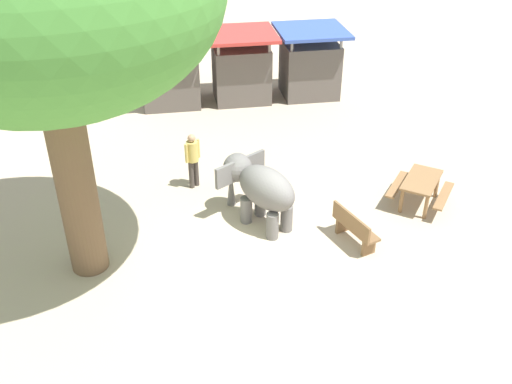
# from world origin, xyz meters

# --- Properties ---
(ground_plane) EXTENTS (60.00, 60.00, 0.00)m
(ground_plane) POSITION_xyz_m (0.00, 0.00, 0.00)
(ground_plane) COLOR #BAA88C
(elephant) EXTENTS (2.06, 2.26, 1.64)m
(elephant) POSITION_xyz_m (0.26, 1.48, 1.05)
(elephant) COLOR slate
(elephant) RESTS_ON ground_plane
(person_handler) EXTENTS (0.43, 0.34, 1.62)m
(person_handler) POSITION_xyz_m (-1.25, 3.53, 0.95)
(person_handler) COLOR #3F3833
(person_handler) RESTS_ON ground_plane
(wooden_bench) EXTENTS (0.83, 1.45, 0.88)m
(wooden_bench) POSITION_xyz_m (2.33, 0.18, 0.47)
(wooden_bench) COLOR brown
(wooden_bench) RESTS_ON ground_plane
(picnic_table_near) EXTENTS (2.09, 2.09, 0.78)m
(picnic_table_near) POSITION_xyz_m (4.62, 1.58, 0.59)
(picnic_table_near) COLOR olive
(picnic_table_near) RESTS_ON ground_plane
(market_stall_white) EXTENTS (2.50, 2.50, 2.52)m
(market_stall_white) POSITION_xyz_m (-1.59, 9.68, 1.14)
(market_stall_white) COLOR #59514C
(market_stall_white) RESTS_ON ground_plane
(market_stall_red) EXTENTS (2.50, 2.50, 2.52)m
(market_stall_red) POSITION_xyz_m (1.01, 9.68, 1.14)
(market_stall_red) COLOR #59514C
(market_stall_red) RESTS_ON ground_plane
(market_stall_blue) EXTENTS (2.50, 2.50, 2.52)m
(market_stall_blue) POSITION_xyz_m (3.61, 9.68, 1.14)
(market_stall_blue) COLOR #59514C
(market_stall_blue) RESTS_ON ground_plane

